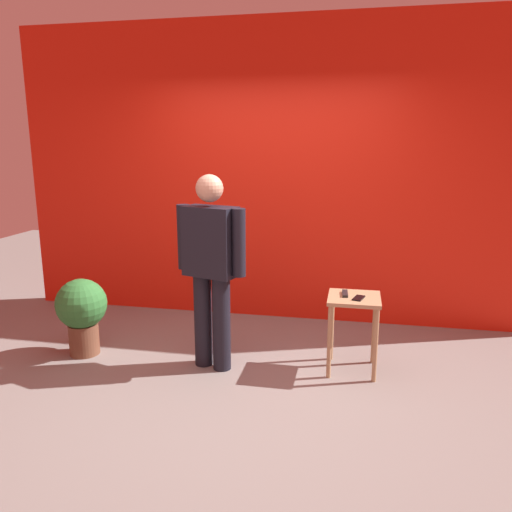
# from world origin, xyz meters

# --- Properties ---
(ground_plane) EXTENTS (12.00, 12.00, 0.00)m
(ground_plane) POSITION_xyz_m (0.00, 0.00, 0.00)
(ground_plane) COLOR gray
(back_wall_red) EXTENTS (5.51, 0.12, 3.05)m
(back_wall_red) POSITION_xyz_m (0.00, 1.67, 1.53)
(back_wall_red) COLOR red
(back_wall_red) RESTS_ON ground_plane
(standing_person) EXTENTS (0.63, 0.33, 1.60)m
(standing_person) POSITION_xyz_m (-0.29, 0.28, 0.90)
(standing_person) COLOR black
(standing_person) RESTS_ON ground_plane
(side_table) EXTENTS (0.42, 0.42, 0.64)m
(side_table) POSITION_xyz_m (0.86, 0.44, 0.50)
(side_table) COLOR tan
(side_table) RESTS_ON ground_plane
(cell_phone) EXTENTS (0.11, 0.16, 0.01)m
(cell_phone) POSITION_xyz_m (0.89, 0.39, 0.64)
(cell_phone) COLOR black
(cell_phone) RESTS_ON side_table
(tv_remote) EXTENTS (0.05, 0.17, 0.02)m
(tv_remote) POSITION_xyz_m (0.78, 0.47, 0.65)
(tv_remote) COLOR black
(tv_remote) RESTS_ON side_table
(potted_plant) EXTENTS (0.44, 0.44, 0.69)m
(potted_plant) POSITION_xyz_m (-1.48, 0.30, 0.41)
(potted_plant) COLOR brown
(potted_plant) RESTS_ON ground_plane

